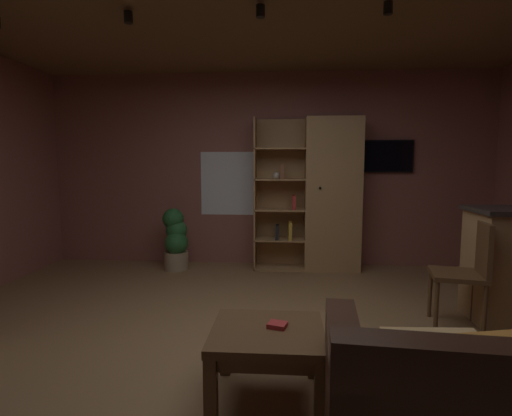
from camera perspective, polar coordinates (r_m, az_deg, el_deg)
name	(u,v)px	position (r m, az deg, el deg)	size (l,w,h in m)	color
floor	(252,356)	(3.12, -0.57, -20.64)	(6.07, 5.43, 0.02)	olive
wall_back	(268,170)	(5.52, 1.76, 5.52)	(6.19, 0.06, 2.64)	#8E544C
window_pane_back	(228,184)	(5.54, -4.12, 3.55)	(0.75, 0.01, 0.88)	white
bookshelf_cabinet	(325,195)	(5.28, 10.00, 1.81)	(1.39, 0.41, 2.00)	#A87F51
coffee_table	(268,343)	(2.47, 1.68, -18.96)	(0.67, 0.61, 0.43)	brown
table_book_0	(277,325)	(2.46, 3.12, -16.55)	(0.11, 0.09, 0.03)	#B22D2D
dining_chair	(468,268)	(3.83, 28.35, -7.61)	(0.50, 0.50, 0.92)	brown
potted_floor_plant	(176,239)	(5.35, -11.55, -4.44)	(0.35, 0.36, 0.82)	#9E896B
wall_mounted_tv	(384,156)	(5.61, 18.02, 7.14)	(0.77, 0.06, 0.43)	black
track_light_spot_1	(128,17)	(3.64, -17.99, 24.76)	(0.07, 0.07, 0.09)	black
track_light_spot_2	(260,11)	(3.38, 0.65, 26.58)	(0.07, 0.07, 0.09)	black
track_light_spot_3	(388,8)	(3.46, 18.58, 25.75)	(0.07, 0.07, 0.09)	black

